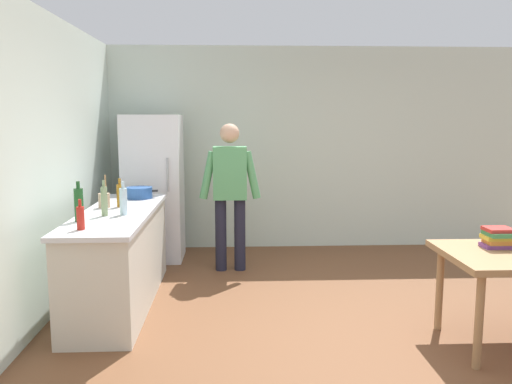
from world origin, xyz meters
TOP-DOWN VIEW (x-y plane):
  - ground_plane at (0.00, 0.00)m, footprint 14.00×14.00m
  - wall_back at (0.00, 3.00)m, footprint 6.40×0.12m
  - wall_left at (-2.60, 0.20)m, footprint 0.12×5.60m
  - kitchen_counter at (-2.00, 0.80)m, footprint 0.64×2.20m
  - refrigerator at (-1.90, 2.40)m, footprint 0.70×0.67m
  - person at (-0.95, 1.85)m, footprint 0.70×0.22m
  - cooking_pot at (-1.93, 1.57)m, footprint 0.40×0.28m
  - utensil_jar at (-2.17, 0.99)m, footprint 0.11×0.11m
  - bottle_sauce_red at (-2.11, -0.02)m, footprint 0.06×0.06m
  - bottle_water_clear at (-1.90, 0.60)m, footprint 0.07×0.07m
  - bottle_wine_green at (-2.22, 0.32)m, footprint 0.08×0.08m
  - bottle_oil_amber at (-2.02, 1.02)m, footprint 0.06×0.06m
  - bottle_vinegar_tall at (-2.06, 0.55)m, footprint 0.06×0.06m
  - book_stack at (1.17, -0.15)m, footprint 0.26×0.20m

SIDE VIEW (x-z plane):
  - ground_plane at x=0.00m, z-range 0.00..0.00m
  - kitchen_counter at x=-2.00m, z-range 0.00..0.90m
  - book_stack at x=1.17m, z-range 0.75..0.91m
  - refrigerator at x=-1.90m, z-range 0.00..1.80m
  - cooking_pot at x=-1.93m, z-range 0.90..1.02m
  - person at x=-0.95m, z-range 0.13..1.83m
  - utensil_jar at x=-2.17m, z-range 0.82..1.14m
  - bottle_sauce_red at x=-2.11m, z-range 0.88..1.12m
  - bottle_oil_amber at x=-2.02m, z-range 0.88..1.16m
  - bottle_water_clear at x=-1.90m, z-range 0.88..1.18m
  - bottle_vinegar_tall at x=-2.06m, z-range 0.88..1.20m
  - bottle_wine_green at x=-2.22m, z-range 0.88..1.22m
  - wall_back at x=0.00m, z-range 0.00..2.70m
  - wall_left at x=-2.60m, z-range 0.00..2.70m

